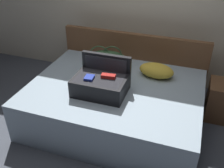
{
  "coord_description": "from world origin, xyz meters",
  "views": [
    {
      "loc": [
        0.84,
        -2.12,
        2.19
      ],
      "look_at": [
        0.0,
        0.28,
        0.62
      ],
      "focal_mm": 41.85,
      "sensor_mm": 36.0,
      "label": 1
    }
  ],
  "objects_px": {
    "duffel_bag": "(106,60)",
    "pillow_near_headboard": "(156,70)",
    "hard_case_large": "(101,82)",
    "bed": "(115,104)"
  },
  "relations": [
    {
      "from": "duffel_bag",
      "to": "pillow_near_headboard",
      "type": "distance_m",
      "value": 0.68
    },
    {
      "from": "hard_case_large",
      "to": "pillow_near_headboard",
      "type": "bearing_deg",
      "value": 46.07
    },
    {
      "from": "hard_case_large",
      "to": "duffel_bag",
      "type": "height_order",
      "value": "hard_case_large"
    },
    {
      "from": "bed",
      "to": "pillow_near_headboard",
      "type": "distance_m",
      "value": 0.67
    },
    {
      "from": "duffel_bag",
      "to": "hard_case_large",
      "type": "bearing_deg",
      "value": -75.3
    },
    {
      "from": "bed",
      "to": "pillow_near_headboard",
      "type": "relative_size",
      "value": 4.66
    },
    {
      "from": "hard_case_large",
      "to": "pillow_near_headboard",
      "type": "height_order",
      "value": "hard_case_large"
    },
    {
      "from": "pillow_near_headboard",
      "to": "hard_case_large",
      "type": "bearing_deg",
      "value": -133.37
    },
    {
      "from": "hard_case_large",
      "to": "bed",
      "type": "bearing_deg",
      "value": 54.72
    },
    {
      "from": "bed",
      "to": "pillow_near_headboard",
      "type": "bearing_deg",
      "value": 43.57
    }
  ]
}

